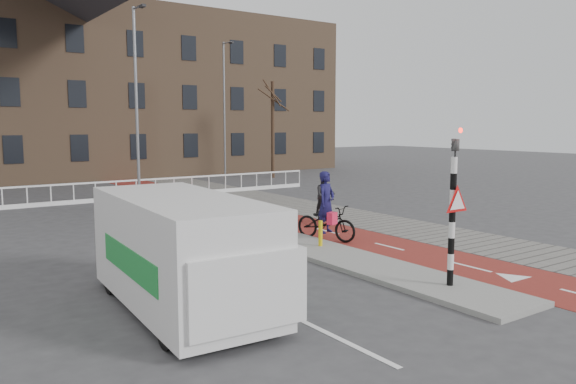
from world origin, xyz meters
TOP-DOWN VIEW (x-y plane):
  - ground at (0.00, 0.00)m, footprint 120.00×120.00m
  - bike_lane at (1.50, 10.00)m, footprint 2.50×60.00m
  - sidewalk at (4.30, 10.00)m, footprint 3.00×60.00m
  - curb_island at (-0.70, 4.00)m, footprint 1.80×16.00m
  - traffic_signal at (-0.60, -2.02)m, footprint 0.80×0.80m
  - bollard at (-0.47, 2.88)m, footprint 0.12×0.12m
  - cyclist_near at (0.55, 3.88)m, footprint 1.42×2.29m
  - cyclist_far at (2.42, 6.31)m, footprint 1.04×1.76m
  - van at (-6.07, 0.24)m, footprint 2.42×5.43m
  - railing at (-5.00, 17.00)m, footprint 28.00×0.10m
  - townhouse_row at (-3.00, 32.00)m, footprint 46.00×10.00m
  - tree_right at (10.79, 22.62)m, footprint 0.24×0.24m
  - streetlight_near at (-2.50, 12.44)m, footprint 0.12×0.12m
  - streetlight_right at (6.77, 22.14)m, footprint 0.12×0.12m

SIDE VIEW (x-z plane):
  - ground at x=0.00m, z-range 0.00..0.00m
  - bike_lane at x=1.50m, z-range 0.00..0.01m
  - sidewalk at x=4.30m, z-range 0.00..0.01m
  - curb_island at x=-0.70m, z-range 0.00..0.12m
  - railing at x=-5.00m, z-range -0.19..0.80m
  - bollard at x=-0.47m, z-range 0.12..0.88m
  - cyclist_near at x=0.55m, z-range -0.35..1.86m
  - cyclist_far at x=2.42m, z-range -0.15..1.70m
  - van at x=-6.07m, z-range 0.06..2.35m
  - traffic_signal at x=-0.60m, z-range 0.15..3.83m
  - tree_right at x=10.79m, z-range 0.00..6.62m
  - streetlight_near at x=-2.50m, z-range 0.00..8.36m
  - streetlight_right at x=6.77m, z-range 0.00..8.86m
  - townhouse_row at x=-3.00m, z-range -0.14..15.76m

